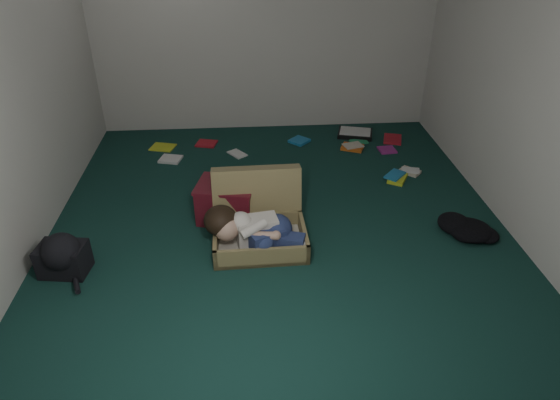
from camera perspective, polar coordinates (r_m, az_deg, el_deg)
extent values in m
plane|color=#12352F|center=(4.46, -0.14, -2.85)|extent=(4.50, 4.50, 0.00)
plane|color=silver|center=(6.06, -1.81, 19.82)|extent=(4.50, 0.00, 4.50)
plane|color=silver|center=(1.89, 4.83, -8.36)|extent=(4.50, 0.00, 4.50)
plane|color=silver|center=(4.24, -28.79, 11.04)|extent=(0.00, 4.50, 4.50)
plane|color=silver|center=(4.49, 26.92, 12.45)|extent=(0.00, 4.50, 4.50)
cube|color=olive|center=(4.14, -2.30, -4.45)|extent=(0.77, 0.56, 0.17)
cube|color=beige|center=(4.16, -2.29, -4.95)|extent=(0.71, 0.50, 0.02)
cube|color=olive|center=(4.33, -2.65, 0.26)|extent=(0.77, 0.25, 0.56)
cube|color=silver|center=(4.06, -2.62, -3.54)|extent=(0.35, 0.24, 0.24)
sphere|color=tan|center=(4.00, -6.13, -3.22)|extent=(0.21, 0.21, 0.21)
ellipsoid|color=black|center=(4.03, -6.78, -2.32)|extent=(0.27, 0.29, 0.24)
ellipsoid|color=navy|center=(4.08, -0.33, -3.33)|extent=(0.25, 0.29, 0.24)
cube|color=navy|center=(3.98, -1.42, -4.50)|extent=(0.32, 0.24, 0.15)
cube|color=navy|center=(4.00, 0.94, -4.78)|extent=(0.29, 0.20, 0.12)
sphere|color=white|center=(4.05, 2.34, -4.67)|extent=(0.12, 0.12, 0.12)
sphere|color=white|center=(4.00, 2.48, -5.43)|extent=(0.11, 0.11, 0.11)
cylinder|color=tan|center=(3.92, -1.72, -4.09)|extent=(0.20, 0.07, 0.07)
cube|color=maroon|center=(4.50, -6.08, -0.25)|extent=(0.56, 0.48, 0.33)
cube|color=maroon|center=(4.41, -6.20, 1.69)|extent=(0.59, 0.50, 0.02)
cube|color=black|center=(6.24, 8.58, 7.53)|extent=(0.48, 0.40, 0.05)
cube|color=white|center=(6.23, 8.60, 7.77)|extent=(0.43, 0.35, 0.01)
cube|color=#D4E528|center=(6.01, -13.25, 5.93)|extent=(0.22, 0.16, 0.02)
cube|color=#B11724|center=(6.00, -8.40, 6.41)|extent=(0.27, 0.26, 0.02)
cube|color=white|center=(5.71, -4.91, 5.31)|extent=(0.22, 0.26, 0.02)
cube|color=#2178B3|center=(6.00, 2.23, 6.74)|extent=(0.23, 0.26, 0.02)
cube|color=orange|center=(5.89, 8.27, 5.91)|extent=(0.27, 0.25, 0.02)
cube|color=#2A9A5F|center=(6.06, 8.99, 6.62)|extent=(0.23, 0.18, 0.02)
cube|color=#A32887|center=(5.91, 12.13, 5.62)|extent=(0.27, 0.27, 0.02)
cube|color=beige|center=(5.47, 14.62, 3.12)|extent=(0.20, 0.25, 0.02)
cube|color=#D4E528|center=(5.31, 13.27, 2.38)|extent=(0.24, 0.27, 0.02)
cube|color=#B11724|center=(6.19, 12.73, 6.77)|extent=(0.27, 0.25, 0.02)
cube|color=white|center=(5.70, -12.39, 4.58)|extent=(0.24, 0.20, 0.02)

